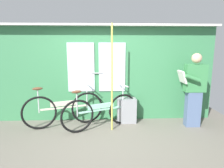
% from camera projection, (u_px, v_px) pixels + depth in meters
% --- Properties ---
extents(ground_plane, '(5.99, 4.14, 0.04)m').
position_uv_depth(ground_plane, '(107.00, 145.00, 3.46)').
color(ground_plane, '#666056').
extents(train_door_wall, '(4.99, 0.28, 2.18)m').
position_uv_depth(train_door_wall, '(105.00, 72.00, 4.49)').
color(train_door_wall, '#387A4C').
rests_on(train_door_wall, ground_plane).
extents(bicycle_near_door, '(1.59, 0.79, 0.89)m').
position_uv_depth(bicycle_near_door, '(101.00, 111.00, 4.11)').
color(bicycle_near_door, black).
rests_on(bicycle_near_door, ground_plane).
extents(bicycle_leaning_behind, '(1.65, 0.66, 0.92)m').
position_uv_depth(bicycle_leaning_behind, '(64.00, 109.00, 4.21)').
color(bicycle_leaning_behind, black).
rests_on(bicycle_leaning_behind, ground_plane).
extents(passenger_reading_newspaper, '(0.56, 0.46, 1.57)m').
position_uv_depth(passenger_reading_newspaper, '(194.00, 89.00, 4.13)').
color(passenger_reading_newspaper, slate).
rests_on(passenger_reading_newspaper, ground_plane).
extents(trash_bin_by_wall, '(0.43, 0.28, 0.55)m').
position_uv_depth(trash_bin_by_wall, '(126.00, 110.00, 4.46)').
color(trash_bin_by_wall, gray).
rests_on(trash_bin_by_wall, ground_plane).
extents(handrail_pole, '(0.04, 0.04, 2.14)m').
position_uv_depth(handrail_pole, '(112.00, 79.00, 3.88)').
color(handrail_pole, '#C6C14C').
rests_on(handrail_pole, ground_plane).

